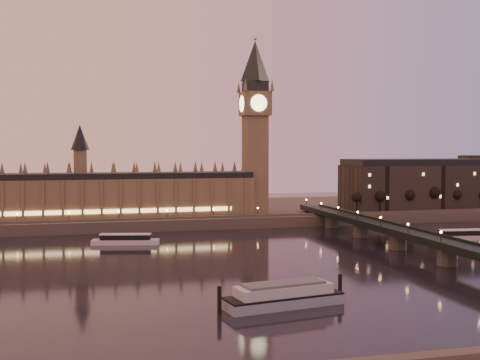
{
  "coord_description": "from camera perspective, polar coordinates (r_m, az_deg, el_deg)",
  "views": [
    {
      "loc": [
        -40.42,
        -221.69,
        45.05
      ],
      "look_at": [
        23.43,
        35.0,
        30.97
      ],
      "focal_mm": 45.0,
      "sensor_mm": 36.0,
      "label": 1
    }
  ],
  "objects": [
    {
      "name": "ground",
      "position": [
        229.81,
        -3.6,
        -8.27
      ],
      "size": [
        700.0,
        700.0,
        0.0
      ],
      "primitive_type": "plane",
      "color": "black",
      "rests_on": "ground"
    },
    {
      "name": "far_embankment",
      "position": [
        395.3,
        -3.63,
        -3.07
      ],
      "size": [
        560.0,
        130.0,
        6.0
      ],
      "primitive_type": "cube",
      "color": "#423D35",
      "rests_on": "ground"
    },
    {
      "name": "palace_of_westminster",
      "position": [
        343.48,
        -13.89,
        -0.94
      ],
      "size": [
        180.0,
        26.62,
        52.0
      ],
      "color": "brown",
      "rests_on": "ground"
    },
    {
      "name": "big_ben",
      "position": [
        355.95,
        1.44,
        6.09
      ],
      "size": [
        17.68,
        17.68,
        104.0
      ],
      "color": "brown",
      "rests_on": "ground"
    },
    {
      "name": "westminster_bridge",
      "position": [
        261.04,
        16.7,
        -5.79
      ],
      "size": [
        13.2,
        260.0,
        15.3
      ],
      "color": "black",
      "rests_on": "ground"
    },
    {
      "name": "city_block",
      "position": [
        424.57,
        19.72,
        -0.21
      ],
      "size": [
        155.0,
        45.0,
        34.0
      ],
      "color": "black",
      "rests_on": "ground"
    },
    {
      "name": "bare_tree_0",
      "position": [
        365.95,
        10.98,
        -1.54
      ],
      "size": [
        6.66,
        6.66,
        13.54
      ],
      "color": "black",
      "rests_on": "ground"
    },
    {
      "name": "bare_tree_1",
      "position": [
        373.48,
        13.36,
        -1.48
      ],
      "size": [
        6.66,
        6.66,
        13.54
      ],
      "color": "black",
      "rests_on": "ground"
    },
    {
      "name": "bare_tree_2",
      "position": [
        381.62,
        15.64,
        -1.41
      ],
      "size": [
        6.66,
        6.66,
        13.54
      ],
      "color": "black",
      "rests_on": "ground"
    },
    {
      "name": "bare_tree_3",
      "position": [
        390.35,
        17.83,
        -1.35
      ],
      "size": [
        6.66,
        6.66,
        13.54
      ],
      "color": "black",
      "rests_on": "ground"
    },
    {
      "name": "bare_tree_4",
      "position": [
        399.61,
        19.91,
        -1.29
      ],
      "size": [
        6.66,
        6.66,
        13.54
      ],
      "color": "black",
      "rests_on": "ground"
    },
    {
      "name": "cruise_boat_a",
      "position": [
        287.52,
        -10.8,
        -5.58
      ],
      "size": [
        31.88,
        13.09,
        4.98
      ],
      "rotation": [
        0.0,
        0.0,
        -0.21
      ],
      "color": "silver",
      "rests_on": "ground"
    },
    {
      "name": "cruise_boat_b",
      "position": [
        315.52,
        20.25,
        -4.94
      ],
      "size": [
        28.3,
        10.4,
        5.1
      ],
      "rotation": [
        0.0,
        0.0,
        -0.13
      ],
      "color": "silver",
      "rests_on": "ground"
    },
    {
      "name": "moored_barge",
      "position": [
        174.55,
        4.15,
        -10.87
      ],
      "size": [
        39.56,
        15.62,
        7.36
      ],
      "rotation": [
        0.0,
        0.0,
        0.17
      ],
      "color": "#8A9BB0",
      "rests_on": "ground"
    }
  ]
}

